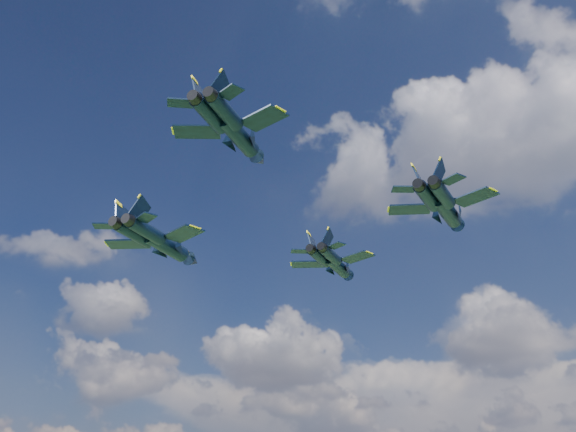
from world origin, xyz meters
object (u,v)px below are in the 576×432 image
Objects in this scene: jet_slot at (240,137)px; jet_left at (168,246)px; jet_right at (448,211)px; jet_lead at (338,266)px.

jet_left is at bearing 135.59° from jet_slot.
jet_right is (35.36, 4.84, -0.93)m from jet_left.
jet_lead is 25.36m from jet_left.
jet_left is 25.35m from jet_slot.
jet_right is at bearing -42.82° from jet_lead.
jet_left is 1.16× the size of jet_right.
jet_right is at bearing 3.74° from jet_left.
jet_right is (21.21, -16.16, -2.25)m from jet_lead.
jet_slot reaches higher than jet_left.
jet_lead reaches higher than jet_left.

